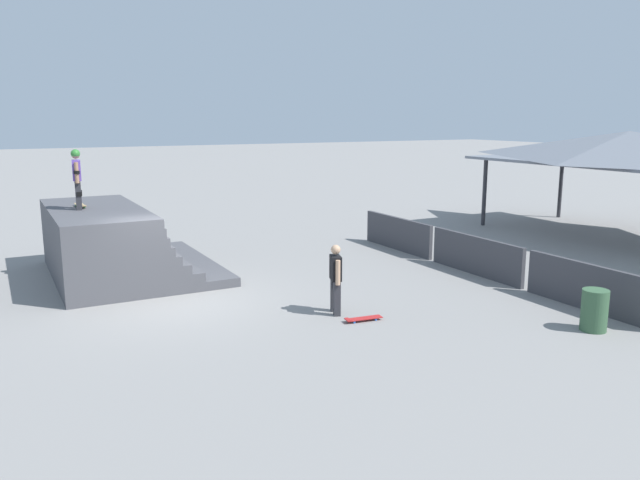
# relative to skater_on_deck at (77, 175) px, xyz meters

# --- Properties ---
(ground_plane) EXTENTS (160.00, 160.00, 0.00)m
(ground_plane) POSITION_rel_skater_on_deck_xyz_m (3.19, 1.54, -2.77)
(ground_plane) COLOR gray
(quarter_pipe_ramp) EXTENTS (5.38, 4.16, 1.88)m
(quarter_pipe_ramp) POSITION_rel_skater_on_deck_xyz_m (-0.01, 0.71, -1.93)
(quarter_pipe_ramp) COLOR #4C4C51
(quarter_pipe_ramp) RESTS_ON ground
(skater_on_deck) EXTENTS (0.67, 0.25, 1.55)m
(skater_on_deck) POSITION_rel_skater_on_deck_xyz_m (0.00, 0.00, 0.00)
(skater_on_deck) COLOR #2D2D33
(skater_on_deck) RESTS_ON quarter_pipe_ramp
(skateboard_on_deck) EXTENTS (0.84, 0.22, 0.09)m
(skateboard_on_deck) POSITION_rel_skater_on_deck_xyz_m (-0.37, 0.07, -0.83)
(skateboard_on_deck) COLOR green
(skateboard_on_deck) RESTS_ON quarter_pipe_ramp
(bystander_walking) EXTENTS (0.61, 0.33, 1.54)m
(bystander_walking) POSITION_rel_skater_on_deck_xyz_m (5.71, 4.44, -1.92)
(bystander_walking) COLOR #2D2D33
(bystander_walking) RESTS_ON ground
(skateboard_on_ground) EXTENTS (0.30, 0.84, 0.09)m
(skateboard_on_ground) POSITION_rel_skater_on_deck_xyz_m (6.45, 4.68, -2.71)
(skateboard_on_ground) COLOR blue
(skateboard_on_ground) RESTS_ON ground
(barrier_fence) EXTENTS (10.85, 0.12, 1.05)m
(barrier_fence) POSITION_rel_skater_on_deck_xyz_m (4.48, 9.54, -2.25)
(barrier_fence) COLOR #3D3D42
(barrier_fence) RESTS_ON ground
(pavilion_shelter) EXTENTS (10.79, 5.03, 3.78)m
(pavilion_shelter) POSITION_rel_skater_on_deck_xyz_m (3.14, 17.39, 0.41)
(pavilion_shelter) COLOR #2D2D33
(pavilion_shelter) RESTS_ON ground
(trash_bin) EXTENTS (0.52, 0.52, 0.85)m
(trash_bin) POSITION_rel_skater_on_deck_xyz_m (9.13, 8.49, -2.35)
(trash_bin) COLOR #385B3D
(trash_bin) RESTS_ON ground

